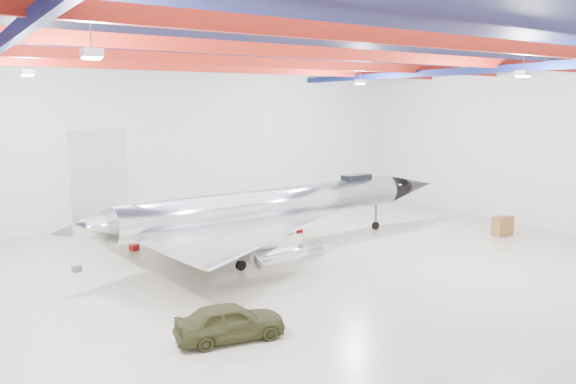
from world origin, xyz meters
TOP-DOWN VIEW (x-y plane):
  - floor at (0.00, 0.00)m, footprint 40.00×40.00m
  - wall_back at (0.00, 15.00)m, footprint 40.00×0.00m
  - wall_right at (20.00, 0.00)m, footprint 0.00×30.00m
  - ceiling at (0.00, 0.00)m, footprint 40.00×40.00m
  - ceiling_structure at (0.00, 0.00)m, footprint 39.50×29.50m
  - jet_aircraft at (1.99, 3.88)m, footprint 26.17×16.13m
  - jeep at (-5.71, -5.94)m, footprint 4.11×2.24m
  - desk at (15.96, -1.07)m, footprint 1.36×0.71m
  - crate_ply at (-2.60, 3.42)m, footprint 0.59×0.50m
  - toolbox_red at (-4.76, 8.00)m, footprint 0.58×0.53m
  - engine_drum at (0.11, 2.20)m, footprint 0.59×0.59m
  - parts_bin at (0.21, 8.15)m, footprint 0.58×0.47m
  - crate_small at (-8.44, 5.46)m, footprint 0.50×0.45m
  - tool_chest at (5.14, 5.82)m, footprint 0.50×0.50m
  - oil_barrel at (0.09, 3.80)m, footprint 0.53×0.42m
  - spares_box at (1.96, 8.82)m, footprint 0.45×0.45m

SIDE VIEW (x-z plane):
  - floor at x=0.00m, z-range 0.00..0.00m
  - crate_small at x=-8.44m, z-range 0.00..0.28m
  - toolbox_red at x=-4.76m, z-range 0.00..0.33m
  - spares_box at x=1.96m, z-range 0.00..0.34m
  - oil_barrel at x=0.09m, z-range 0.00..0.36m
  - crate_ply at x=-2.60m, z-range 0.00..0.38m
  - parts_bin at x=0.21m, z-range 0.00..0.40m
  - tool_chest at x=5.14m, z-range 0.00..0.42m
  - engine_drum at x=0.11m, z-range 0.00..0.43m
  - desk at x=15.96m, z-range 0.00..1.23m
  - jeep at x=-5.71m, z-range 0.00..1.33m
  - jet_aircraft at x=1.99m, z-range -1.23..5.91m
  - wall_back at x=0.00m, z-range -14.50..25.50m
  - wall_right at x=20.00m, z-range -9.50..20.50m
  - ceiling_structure at x=0.00m, z-range 9.79..10.86m
  - ceiling at x=0.00m, z-range 11.00..11.00m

